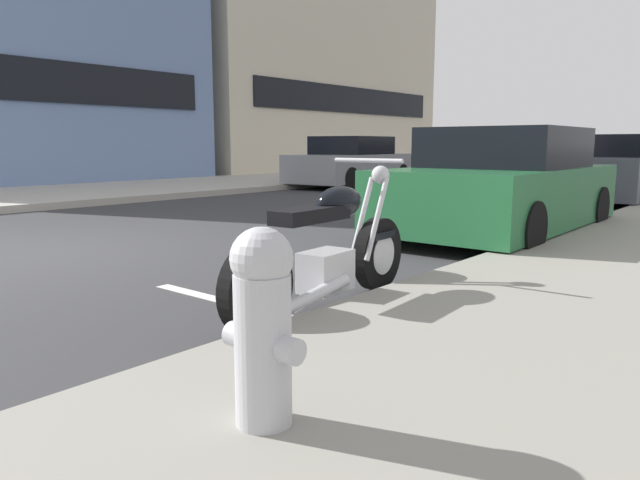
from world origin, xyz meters
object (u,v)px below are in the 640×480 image
(parked_motorcycle, at_px, (328,253))
(parked_car_behind_motorcycle, at_px, (502,186))
(fire_hydrant, at_px, (263,321))
(car_opposite_curb, at_px, (352,163))
(parked_car_mid_block, at_px, (613,170))

(parked_motorcycle, height_order, parked_car_behind_motorcycle, parked_car_behind_motorcycle)
(fire_hydrant, bearing_deg, parked_motorcycle, 32.30)
(parked_motorcycle, distance_m, car_opposite_curb, 13.07)
(parked_car_behind_motorcycle, distance_m, fire_hydrant, 6.28)
(parked_car_mid_block, relative_size, car_opposite_curb, 1.04)
(parked_motorcycle, bearing_deg, parked_car_mid_block, -0.04)
(parked_motorcycle, relative_size, parked_car_behind_motorcycle, 0.52)
(car_opposite_curb, relative_size, fire_hydrant, 5.88)
(parked_motorcycle, distance_m, fire_hydrant, 2.14)
(parked_motorcycle, relative_size, car_opposite_curb, 0.47)
(parked_motorcycle, height_order, car_opposite_curb, car_opposite_curb)
(parked_car_behind_motorcycle, relative_size, fire_hydrant, 5.32)
(parked_motorcycle, relative_size, fire_hydrant, 2.74)
(parked_car_mid_block, height_order, car_opposite_curb, car_opposite_curb)
(parked_car_behind_motorcycle, xyz_separation_m, parked_car_mid_block, (6.25, 0.17, 0.00))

